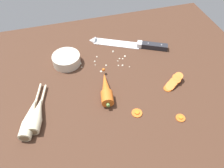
# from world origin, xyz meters

# --- Properties ---
(ground_plane) EXTENTS (1.20, 0.90, 0.04)m
(ground_plane) POSITION_xyz_m (0.00, 0.00, -0.02)
(ground_plane) COLOR #42281C
(chefs_knife) EXTENTS (0.33, 0.19, 0.04)m
(chefs_knife) POSITION_xyz_m (0.13, 0.20, 0.01)
(chefs_knife) COLOR silver
(chefs_knife) RESTS_ON ground_plane
(whole_carrot) EXTENTS (0.06, 0.18, 0.04)m
(whole_carrot) POSITION_xyz_m (-0.03, -0.04, 0.02)
(whole_carrot) COLOR #D6601E
(whole_carrot) RESTS_ON ground_plane
(parsnip_front) EXTENTS (0.07, 0.20, 0.04)m
(parsnip_front) POSITION_xyz_m (-0.27, -0.08, 0.02)
(parsnip_front) COLOR beige
(parsnip_front) RESTS_ON ground_plane
(parsnip_mid_left) EXTENTS (0.08, 0.22, 0.04)m
(parsnip_mid_left) POSITION_xyz_m (-0.29, -0.09, 0.02)
(parsnip_mid_left) COLOR beige
(parsnip_mid_left) RESTS_ON ground_plane
(carrot_slice_stack) EXTENTS (0.09, 0.06, 0.04)m
(carrot_slice_stack) POSITION_xyz_m (0.22, -0.07, 0.01)
(carrot_slice_stack) COLOR #D6601E
(carrot_slice_stack) RESTS_ON ground_plane
(carrot_slice_stray_near) EXTENTS (0.03, 0.03, 0.01)m
(carrot_slice_stray_near) POSITION_xyz_m (0.18, -0.21, 0.00)
(carrot_slice_stray_near) COLOR #D6601E
(carrot_slice_stray_near) RESTS_ON ground_plane
(carrot_slice_stray_mid) EXTENTS (0.04, 0.04, 0.01)m
(carrot_slice_stray_mid) POSITION_xyz_m (0.05, -0.16, 0.00)
(carrot_slice_stray_mid) COLOR #D6601E
(carrot_slice_stray_mid) RESTS_ON ground_plane
(prep_bowl) EXTENTS (0.11, 0.11, 0.04)m
(prep_bowl) POSITION_xyz_m (-0.14, 0.15, 0.02)
(prep_bowl) COLOR beige
(prep_bowl) RESTS_ON ground_plane
(mince_crumbs) EXTENTS (0.20, 0.11, 0.01)m
(mince_crumbs) POSITION_xyz_m (0.02, 0.12, 0.00)
(mince_crumbs) COLOR silver
(mince_crumbs) RESTS_ON ground_plane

